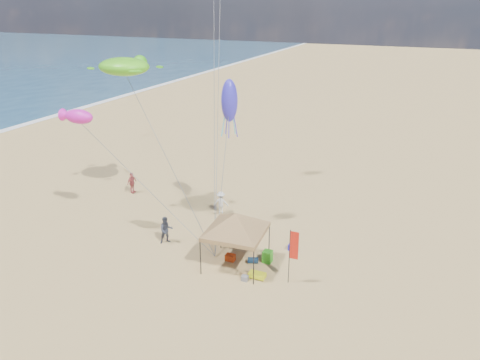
{
  "coord_description": "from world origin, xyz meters",
  "views": [
    {
      "loc": [
        10.1,
        -20.22,
        13.94
      ],
      "look_at": [
        0.0,
        3.0,
        4.0
      ],
      "focal_mm": 34.39,
      "sensor_mm": 36.0,
      "label": 1
    }
  ],
  "objects": [
    {
      "name": "cooler_red",
      "position": [
        0.47,
        0.52,
        0.19
      ],
      "size": [
        0.54,
        0.38,
        0.38
      ],
      "primitive_type": "cube",
      "color": "#A9310D",
      "rests_on": "ground"
    },
    {
      "name": "crate_grey",
      "position": [
        2.03,
        -1.01,
        0.14
      ],
      "size": [
        0.34,
        0.3,
        0.28
      ],
      "primitive_type": "cube",
      "color": "slate",
      "rests_on": "ground"
    },
    {
      "name": "bag_orange",
      "position": [
        -0.45,
        3.66,
        0.18
      ],
      "size": [
        0.54,
        0.69,
        0.36
      ],
      "primitive_type": "cylinder",
      "rotation": [
        0.0,
        1.57,
        1.22
      ],
      "color": "orange",
      "rests_on": "ground"
    },
    {
      "name": "canopy_tent",
      "position": [
        0.97,
        0.22,
        3.11
      ],
      "size": [
        6.04,
        6.04,
        3.74
      ],
      "color": "black",
      "rests_on": "ground"
    },
    {
      "name": "person_far_a",
      "position": [
        -10.64,
        6.57,
        0.83
      ],
      "size": [
        0.48,
        1.0,
        1.66
      ],
      "primitive_type": "imported",
      "rotation": [
        0.0,
        0.0,
        1.49
      ],
      "color": "#A43F42",
      "rests_on": "ground"
    },
    {
      "name": "chair_yellow",
      "position": [
        -1.15,
        2.24,
        0.35
      ],
      "size": [
        0.5,
        0.5,
        0.7
      ],
      "primitive_type": "cube",
      "color": "orange",
      "rests_on": "ground"
    },
    {
      "name": "turtle_kite",
      "position": [
        -8.56,
        4.16,
        10.0
      ],
      "size": [
        3.78,
        3.21,
        1.14
      ],
      "primitive_type": "ellipsoid",
      "rotation": [
        0.0,
        0.0,
        0.15
      ],
      "color": "#4FC41B",
      "rests_on": "ground"
    },
    {
      "name": "person_near_c",
      "position": [
        -2.77,
        6.02,
        0.8
      ],
      "size": [
        1.16,
        0.86,
        1.6
      ],
      "primitive_type": "imported",
      "rotation": [
        0.0,
        0.0,
        3.42
      ],
      "color": "beige",
      "rests_on": "ground"
    },
    {
      "name": "ground",
      "position": [
        0.0,
        0.0,
        0.0
      ],
      "size": [
        280.0,
        280.0,
        0.0
      ],
      "primitive_type": "plane",
      "color": "tan",
      "rests_on": "ground"
    },
    {
      "name": "person_near_a",
      "position": [
        -0.0,
        1.86,
        0.92
      ],
      "size": [
        0.8,
        0.69,
        1.84
      ],
      "primitive_type": "imported",
      "rotation": [
        0.0,
        0.0,
        3.6
      ],
      "color": "tan",
      "rests_on": "ground"
    },
    {
      "name": "person_near_b",
      "position": [
        -3.98,
        0.85,
        0.87
      ],
      "size": [
        1.06,
        1.06,
        1.74
      ],
      "primitive_type": "imported",
      "rotation": [
        0.0,
        0.0,
        0.78
      ],
      "color": "#323644",
      "rests_on": "ground"
    },
    {
      "name": "chair_green",
      "position": [
        2.48,
        1.23,
        0.35
      ],
      "size": [
        0.5,
        0.5,
        0.7
      ],
      "primitive_type": "cube",
      "color": "#2B8E19",
      "rests_on": "ground"
    },
    {
      "name": "fish_kite",
      "position": [
        -9.22,
        0.34,
        7.54
      ],
      "size": [
        1.98,
        1.05,
        0.86
      ],
      "primitive_type": "ellipsoid",
      "rotation": [
        0.0,
        0.0,
        0.04
      ],
      "color": "#DC1CB4",
      "rests_on": "ground"
    },
    {
      "name": "cooler_blue",
      "position": [
        3.42,
        3.07,
        0.19
      ],
      "size": [
        0.54,
        0.38,
        0.38
      ],
      "primitive_type": "cube",
      "color": "#1A16B9",
      "rests_on": "ground"
    },
    {
      "name": "bag_navy",
      "position": [
        1.77,
        0.77,
        0.18
      ],
      "size": [
        0.69,
        0.54,
        0.36
      ],
      "primitive_type": "cylinder",
      "rotation": [
        0.0,
        1.57,
        0.35
      ],
      "color": "#0D2239",
      "rests_on": "ground"
    },
    {
      "name": "squid_kite",
      "position": [
        -1.6,
        5.05,
        8.22
      ],
      "size": [
        1.18,
        1.18,
        2.64
      ],
      "primitive_type": "ellipsoid",
      "rotation": [
        0.0,
        0.0,
        -0.18
      ],
      "color": "#322BCC",
      "rests_on": "ground"
    },
    {
      "name": "feather_flag",
      "position": [
        4.37,
        -0.27,
        2.08
      ],
      "size": [
        0.48,
        0.04,
        3.13
      ],
      "color": "black",
      "rests_on": "ground"
    },
    {
      "name": "beach_cart",
      "position": [
        2.55,
        -0.55,
        0.2
      ],
      "size": [
        0.9,
        0.5,
        0.24
      ],
      "primitive_type": "cube",
      "color": "#CED617",
      "rests_on": "ground"
    }
  ]
}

